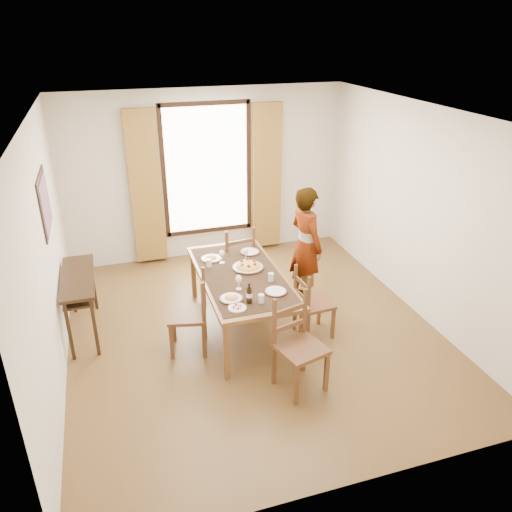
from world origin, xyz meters
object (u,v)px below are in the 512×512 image
object	(u,v)px
man	(306,246)
pasta_platter	(248,265)
console_table	(79,284)
dining_table	(241,278)

from	to	relation	value
man	pasta_platter	distance (m)	0.95
console_table	dining_table	size ratio (longest dim) A/B	0.60
console_table	pasta_platter	xyz separation A→B (m)	(2.05, -0.34, 0.12)
dining_table	man	distance (m)	1.13
dining_table	pasta_platter	distance (m)	0.21
console_table	man	bearing A→B (deg)	-0.80
dining_table	pasta_platter	world-z (taller)	pasta_platter
man	pasta_platter	size ratio (longest dim) A/B	4.11
dining_table	man	bearing A→B (deg)	22.47
console_table	dining_table	bearing A→B (deg)	-13.70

